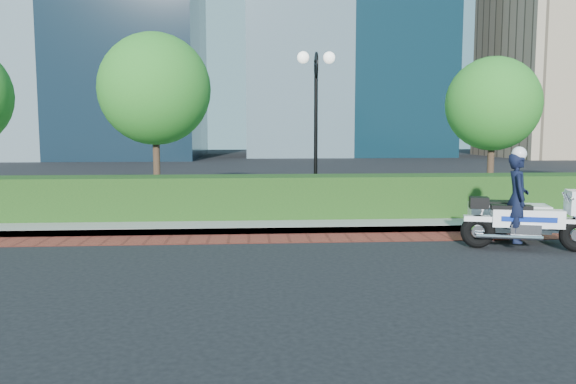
{
  "coord_description": "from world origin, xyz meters",
  "views": [
    {
      "loc": [
        -0.82,
        -10.03,
        2.23
      ],
      "look_at": [
        -0.03,
        1.32,
        1.0
      ],
      "focal_mm": 35.0,
      "sensor_mm": 36.0,
      "label": 1
    }
  ],
  "objects": [
    {
      "name": "brick_strip",
      "position": [
        0.0,
        1.5,
        0.01
      ],
      "size": [
        60.0,
        1.0,
        0.01
      ],
      "primitive_type": "cube",
      "color": "maroon",
      "rests_on": "ground"
    },
    {
      "name": "tree_c",
      "position": [
        6.5,
        6.5,
        3.05
      ],
      "size": [
        2.8,
        2.8,
        4.3
      ],
      "color": "#332319",
      "rests_on": "sidewalk"
    },
    {
      "name": "lamppost",
      "position": [
        1.0,
        5.2,
        2.96
      ],
      "size": [
        1.02,
        0.7,
        4.21
      ],
      "color": "black",
      "rests_on": "sidewalk"
    },
    {
      "name": "hedge_main",
      "position": [
        0.0,
        3.6,
        0.65
      ],
      "size": [
        18.0,
        1.2,
        1.0
      ],
      "primitive_type": "cube",
      "color": "black",
      "rests_on": "sidewalk"
    },
    {
      "name": "police_motorcycle",
      "position": [
        4.39,
        0.41,
        0.67
      ],
      "size": [
        2.37,
        2.02,
        1.95
      ],
      "rotation": [
        0.0,
        0.0,
        -0.28
      ],
      "color": "black",
      "rests_on": "ground"
    },
    {
      "name": "sidewalk",
      "position": [
        0.0,
        6.0,
        0.07
      ],
      "size": [
        60.0,
        8.0,
        0.15
      ],
      "primitive_type": "cube",
      "color": "gray",
      "rests_on": "ground"
    },
    {
      "name": "ground",
      "position": [
        0.0,
        0.0,
        0.0
      ],
      "size": [
        120.0,
        120.0,
        0.0
      ],
      "primitive_type": "plane",
      "color": "black",
      "rests_on": "ground"
    },
    {
      "name": "tree_b",
      "position": [
        -3.5,
        6.5,
        3.43
      ],
      "size": [
        3.2,
        3.2,
        4.89
      ],
      "color": "#332319",
      "rests_on": "sidewalk"
    }
  ]
}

